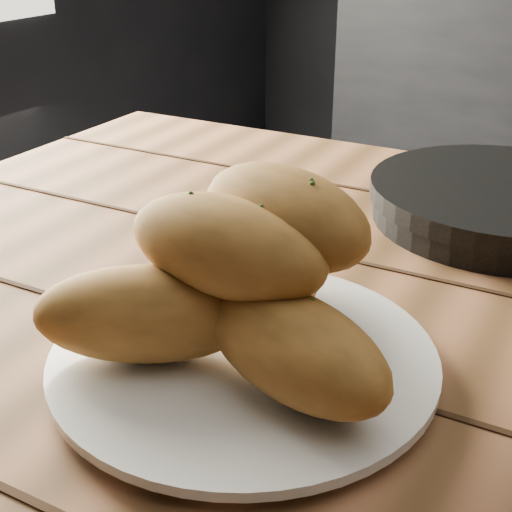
% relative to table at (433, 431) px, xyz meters
% --- Properties ---
extents(table, '(1.37, 0.98, 0.75)m').
position_rel_table_xyz_m(table, '(0.00, 0.00, 0.00)').
color(table, '#975C38').
rests_on(table, ground).
extents(plate, '(0.30, 0.30, 0.02)m').
position_rel_table_xyz_m(plate, '(-0.13, -0.12, 0.11)').
color(plate, white).
rests_on(plate, table).
extents(bread_rolls, '(0.30, 0.26, 0.14)m').
position_rel_table_xyz_m(bread_rolls, '(-0.13, -0.12, 0.17)').
color(bread_rolls, '#C37F36').
rests_on(bread_rolls, plate).
extents(skillet, '(0.43, 0.30, 0.05)m').
position_rel_table_xyz_m(skillet, '(-0.01, 0.28, 0.12)').
color(skillet, black).
rests_on(skillet, table).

